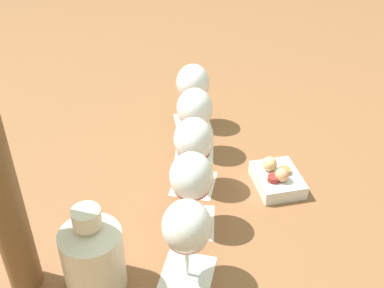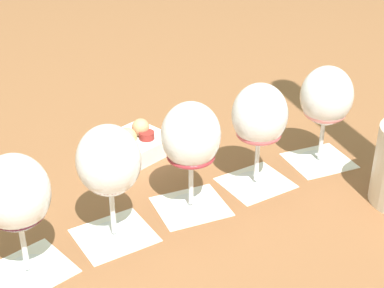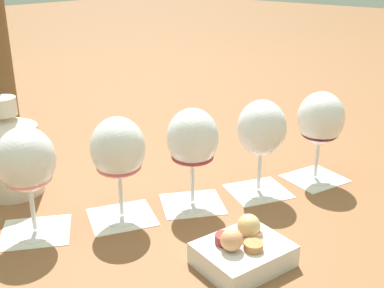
{
  "view_description": "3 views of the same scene",
  "coord_description": "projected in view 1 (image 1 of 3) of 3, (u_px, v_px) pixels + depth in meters",
  "views": [
    {
      "loc": [
        -0.83,
        0.41,
        0.77
      ],
      "look_at": [
        0.0,
        0.0,
        0.12
      ],
      "focal_mm": 45.0,
      "sensor_mm": 36.0,
      "label": 1
    },
    {
      "loc": [
        0.7,
        0.4,
        0.56
      ],
      "look_at": [
        0.0,
        0.0,
        0.12
      ],
      "focal_mm": 55.0,
      "sensor_mm": 36.0,
      "label": 2
    },
    {
      "loc": [
        -0.61,
        -0.52,
        0.43
      ],
      "look_at": [
        0.0,
        0.0,
        0.12
      ],
      "focal_mm": 45.0,
      "sensor_mm": 36.0,
      "label": 3
    }
  ],
  "objects": [
    {
      "name": "ground_plane",
      "position": [
        194.0,
        184.0,
        1.19
      ],
      "size": [
        8.0,
        8.0,
        0.0
      ],
      "primitive_type": "plane",
      "color": "brown"
    },
    {
      "name": "tasting_card_0",
      "position": [
        187.0,
        274.0,
        0.96
      ],
      "size": [
        0.15,
        0.15,
        0.0
      ],
      "color": "silver",
      "rests_on": "ground_plane"
    },
    {
      "name": "tasting_card_1",
      "position": [
        192.0,
        222.0,
        1.08
      ],
      "size": [
        0.15,
        0.14,
        0.0
      ],
      "color": "silver",
      "rests_on": "ground_plane"
    },
    {
      "name": "tasting_card_2",
      "position": [
        192.0,
        183.0,
        1.19
      ],
      "size": [
        0.15,
        0.15,
        0.0
      ],
      "color": "silver",
      "rests_on": "ground_plane"
    },
    {
      "name": "tasting_card_3",
      "position": [
        195.0,
        150.0,
        1.31
      ],
      "size": [
        0.15,
        0.14,
        0.0
      ],
      "color": "silver",
      "rests_on": "ground_plane"
    },
    {
      "name": "tasting_card_4",
      "position": [
        193.0,
        123.0,
        1.42
      ],
      "size": [
        0.14,
        0.13,
        0.0
      ],
      "color": "silver",
      "rests_on": "ground_plane"
    },
    {
      "name": "wine_glass_0",
      "position": [
        187.0,
        230.0,
        0.89
      ],
      "size": [
        0.09,
        0.09,
        0.19
      ],
      "color": "white",
      "rests_on": "tasting_card_0"
    },
    {
      "name": "wine_glass_1",
      "position": [
        191.0,
        179.0,
        1.01
      ],
      "size": [
        0.09,
        0.09,
        0.19
      ],
      "color": "white",
      "rests_on": "tasting_card_1"
    },
    {
      "name": "wine_glass_2",
      "position": [
        192.0,
        142.0,
        1.12
      ],
      "size": [
        0.09,
        0.09,
        0.19
      ],
      "color": "white",
      "rests_on": "tasting_card_2"
    },
    {
      "name": "wine_glass_3",
      "position": [
        195.0,
        111.0,
        1.24
      ],
      "size": [
        0.09,
        0.09,
        0.19
      ],
      "color": "white",
      "rests_on": "tasting_card_3"
    },
    {
      "name": "wine_glass_4",
      "position": [
        193.0,
        85.0,
        1.35
      ],
      "size": [
        0.09,
        0.09,
        0.19
      ],
      "color": "white",
      "rests_on": "tasting_card_4"
    },
    {
      "name": "ceramic_vase",
      "position": [
        93.0,
        254.0,
        0.9
      ],
      "size": [
        0.12,
        0.12,
        0.19
      ],
      "color": "beige",
      "rests_on": "ground_plane"
    },
    {
      "name": "snack_dish",
      "position": [
        277.0,
        178.0,
        1.18
      ],
      "size": [
        0.15,
        0.13,
        0.07
      ],
      "color": "silver",
      "rests_on": "ground_plane"
    }
  ]
}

